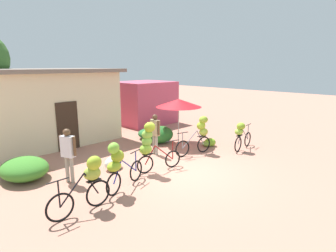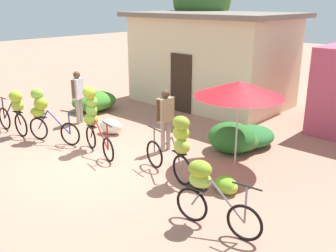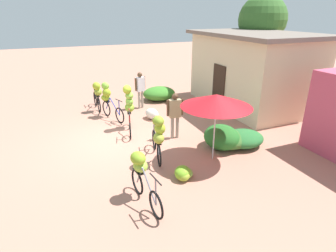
{
  "view_description": "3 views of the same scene",
  "coord_description": "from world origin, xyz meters",
  "px_view_note": "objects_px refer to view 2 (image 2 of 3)",
  "views": [
    {
      "loc": [
        -6.42,
        -5.79,
        3.44
      ],
      "look_at": [
        0.93,
        1.48,
        1.15
      ],
      "focal_mm": 29.34,
      "sensor_mm": 36.0,
      "label": 1
    },
    {
      "loc": [
        6.82,
        -4.93,
        3.68
      ],
      "look_at": [
        1.09,
        1.36,
        0.89
      ],
      "focal_mm": 40.85,
      "sensor_mm": 36.0,
      "label": 2
    },
    {
      "loc": [
        8.62,
        -1.78,
        4.08
      ],
      "look_at": [
        1.14,
        1.34,
        0.74
      ],
      "focal_mm": 29.46,
      "sensor_mm": 36.0,
      "label": 3
    }
  ],
  "objects_px": {
    "banana_pile_on_ground": "(226,185)",
    "bicycle_by_shop": "(177,143)",
    "tree_behind_building": "(202,1)",
    "bicycle_near_pile": "(43,111)",
    "market_umbrella": "(239,89)",
    "building_low": "(212,58)",
    "bicycle_rightmost": "(206,188)",
    "person_vendor": "(78,92)",
    "person_bystander": "(165,114)",
    "produce_sack": "(111,127)",
    "bicycle_center_loaded": "(93,115)",
    "bicycle_leftmost": "(15,109)"
  },
  "relations": [
    {
      "from": "bicycle_by_shop",
      "to": "person_vendor",
      "type": "height_order",
      "value": "person_vendor"
    },
    {
      "from": "bicycle_center_loaded",
      "to": "banana_pile_on_ground",
      "type": "height_order",
      "value": "bicycle_center_loaded"
    },
    {
      "from": "market_umbrella",
      "to": "bicycle_rightmost",
      "type": "bearing_deg",
      "value": -67.74
    },
    {
      "from": "banana_pile_on_ground",
      "to": "bicycle_by_shop",
      "type": "bearing_deg",
      "value": -164.87
    },
    {
      "from": "person_vendor",
      "to": "person_bystander",
      "type": "distance_m",
      "value": 3.58
    },
    {
      "from": "bicycle_leftmost",
      "to": "person_bystander",
      "type": "relative_size",
      "value": 1.03
    },
    {
      "from": "bicycle_by_shop",
      "to": "bicycle_near_pile",
      "type": "bearing_deg",
      "value": -172.37
    },
    {
      "from": "bicycle_near_pile",
      "to": "bicycle_by_shop",
      "type": "bearing_deg",
      "value": 7.63
    },
    {
      "from": "bicycle_rightmost",
      "to": "bicycle_near_pile",
      "type": "bearing_deg",
      "value": 176.11
    },
    {
      "from": "tree_behind_building",
      "to": "person_vendor",
      "type": "height_order",
      "value": "tree_behind_building"
    },
    {
      "from": "market_umbrella",
      "to": "produce_sack",
      "type": "relative_size",
      "value": 2.88
    },
    {
      "from": "bicycle_by_shop",
      "to": "bicycle_rightmost",
      "type": "height_order",
      "value": "bicycle_by_shop"
    },
    {
      "from": "person_vendor",
      "to": "person_bystander",
      "type": "bearing_deg",
      "value": 1.79
    },
    {
      "from": "building_low",
      "to": "market_umbrella",
      "type": "height_order",
      "value": "building_low"
    },
    {
      "from": "tree_behind_building",
      "to": "bicycle_near_pile",
      "type": "distance_m",
      "value": 8.99
    },
    {
      "from": "market_umbrella",
      "to": "bicycle_near_pile",
      "type": "relative_size",
      "value": 1.22
    },
    {
      "from": "market_umbrella",
      "to": "bicycle_near_pile",
      "type": "height_order",
      "value": "market_umbrella"
    },
    {
      "from": "bicycle_center_loaded",
      "to": "bicycle_rightmost",
      "type": "bearing_deg",
      "value": -11.59
    },
    {
      "from": "bicycle_by_shop",
      "to": "person_vendor",
      "type": "xyz_separation_m",
      "value": [
        -4.95,
        1.02,
        0.14
      ]
    },
    {
      "from": "bicycle_rightmost",
      "to": "tree_behind_building",
      "type": "bearing_deg",
      "value": 128.3
    },
    {
      "from": "building_low",
      "to": "person_bystander",
      "type": "bearing_deg",
      "value": -66.43
    },
    {
      "from": "banana_pile_on_ground",
      "to": "building_low",
      "type": "bearing_deg",
      "value": 128.84
    },
    {
      "from": "building_low",
      "to": "produce_sack",
      "type": "relative_size",
      "value": 8.38
    },
    {
      "from": "tree_behind_building",
      "to": "bicycle_by_shop",
      "type": "height_order",
      "value": "tree_behind_building"
    },
    {
      "from": "building_low",
      "to": "bicycle_rightmost",
      "type": "relative_size",
      "value": 3.63
    },
    {
      "from": "bicycle_by_shop",
      "to": "banana_pile_on_ground",
      "type": "height_order",
      "value": "bicycle_by_shop"
    },
    {
      "from": "bicycle_near_pile",
      "to": "produce_sack",
      "type": "xyz_separation_m",
      "value": [
        0.88,
        1.59,
        -0.62
      ]
    },
    {
      "from": "bicycle_center_loaded",
      "to": "person_bystander",
      "type": "relative_size",
      "value": 1.05
    },
    {
      "from": "market_umbrella",
      "to": "bicycle_center_loaded",
      "type": "xyz_separation_m",
      "value": [
        -3.18,
        -1.67,
        -0.87
      ]
    },
    {
      "from": "banana_pile_on_ground",
      "to": "produce_sack",
      "type": "xyz_separation_m",
      "value": [
        -4.49,
        0.73,
        0.07
      ]
    },
    {
      "from": "person_bystander",
      "to": "bicycle_center_loaded",
      "type": "bearing_deg",
      "value": -137.77
    },
    {
      "from": "bicycle_near_pile",
      "to": "produce_sack",
      "type": "relative_size",
      "value": 2.36
    },
    {
      "from": "building_low",
      "to": "banana_pile_on_ground",
      "type": "height_order",
      "value": "building_low"
    },
    {
      "from": "tree_behind_building",
      "to": "produce_sack",
      "type": "relative_size",
      "value": 7.1
    },
    {
      "from": "produce_sack",
      "to": "person_bystander",
      "type": "relative_size",
      "value": 0.44
    },
    {
      "from": "produce_sack",
      "to": "bicycle_leftmost",
      "type": "bearing_deg",
      "value": -136.16
    },
    {
      "from": "bicycle_by_shop",
      "to": "produce_sack",
      "type": "distance_m",
      "value": 3.63
    },
    {
      "from": "bicycle_by_shop",
      "to": "produce_sack",
      "type": "bearing_deg",
      "value": 163.46
    },
    {
      "from": "market_umbrella",
      "to": "banana_pile_on_ground",
      "type": "bearing_deg",
      "value": -64.48
    },
    {
      "from": "bicycle_center_loaded",
      "to": "bicycle_near_pile",
      "type": "bearing_deg",
      "value": -163.28
    },
    {
      "from": "banana_pile_on_ground",
      "to": "person_vendor",
      "type": "distance_m",
      "value": 6.12
    },
    {
      "from": "building_low",
      "to": "bicycle_by_shop",
      "type": "height_order",
      "value": "building_low"
    },
    {
      "from": "produce_sack",
      "to": "bicycle_center_loaded",
      "type": "bearing_deg",
      "value": -58.15
    },
    {
      "from": "bicycle_leftmost",
      "to": "banana_pile_on_ground",
      "type": "height_order",
      "value": "bicycle_leftmost"
    },
    {
      "from": "building_low",
      "to": "market_umbrella",
      "type": "bearing_deg",
      "value": -47.95
    },
    {
      "from": "produce_sack",
      "to": "person_vendor",
      "type": "xyz_separation_m",
      "value": [
        -1.53,
        0.0,
        0.79
      ]
    },
    {
      "from": "bicycle_rightmost",
      "to": "banana_pile_on_ground",
      "type": "bearing_deg",
      "value": 108.79
    },
    {
      "from": "bicycle_leftmost",
      "to": "produce_sack",
      "type": "relative_size",
      "value": 2.36
    },
    {
      "from": "bicycle_leftmost",
      "to": "bicycle_near_pile",
      "type": "relative_size",
      "value": 1.0
    },
    {
      "from": "tree_behind_building",
      "to": "person_vendor",
      "type": "distance_m",
      "value": 7.38
    }
  ]
}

